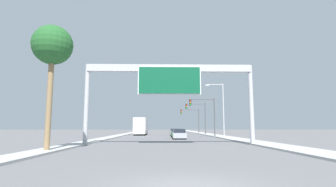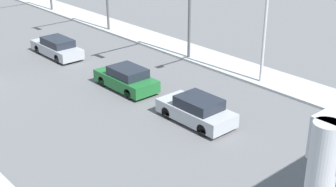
# 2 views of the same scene
# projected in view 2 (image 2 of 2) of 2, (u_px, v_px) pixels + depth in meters

# --- Properties ---
(sidewalk_right) EXTENTS (3.00, 120.00, 0.15)m
(sidewalk_right) POSITION_uv_depth(u_px,v_px,m) (51.00, 6.00, 49.45)
(sidewalk_right) COLOR #ADADAD
(sidewalk_right) RESTS_ON ground
(car_mid_left) EXTENTS (1.88, 4.28, 1.43)m
(car_mid_left) POSITION_uv_depth(u_px,v_px,m) (197.00, 110.00, 24.17)
(car_mid_left) COLOR #A5A8AD
(car_mid_left) RESTS_ON ground
(car_far_center) EXTENTS (1.85, 4.31, 1.42)m
(car_far_center) POSITION_uv_depth(u_px,v_px,m) (126.00, 79.00, 28.30)
(car_far_center) COLOR #1E662D
(car_far_center) RESTS_ON ground
(car_near_center) EXTENTS (1.74, 4.78, 1.38)m
(car_near_center) POSITION_uv_depth(u_px,v_px,m) (57.00, 47.00, 34.09)
(car_near_center) COLOR #A5A8AD
(car_near_center) RESTS_ON ground
(street_lamp_right) EXTENTS (2.81, 0.28, 8.33)m
(street_lamp_right) POSITION_uv_depth(u_px,v_px,m) (263.00, 6.00, 27.24)
(street_lamp_right) COLOR #B2B2B7
(street_lamp_right) RESTS_ON ground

